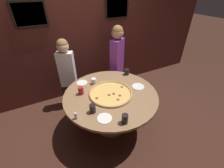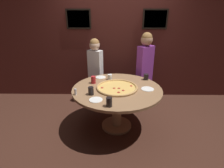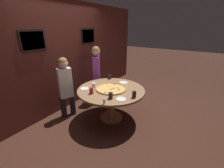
{
  "view_description": "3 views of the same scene",
  "coord_description": "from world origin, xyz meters",
  "px_view_note": "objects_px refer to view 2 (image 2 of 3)",
  "views": [
    {
      "loc": [
        -0.82,
        -1.64,
        2.16
      ],
      "look_at": [
        0.07,
        0.08,
        0.85
      ],
      "focal_mm": 24.0,
      "sensor_mm": 36.0,
      "label": 1
    },
    {
      "loc": [
        -0.04,
        -2.59,
        1.88
      ],
      "look_at": [
        -0.08,
        -0.05,
        0.83
      ],
      "focal_mm": 28.0,
      "sensor_mm": 36.0,
      "label": 2
    },
    {
      "loc": [
        -2.49,
        -1.64,
        2.02
      ],
      "look_at": [
        -0.02,
        -0.04,
        0.87
      ],
      "focal_mm": 24.0,
      "sensor_mm": 36.0,
      "label": 3
    }
  ],
  "objects_px": {
    "dining_table": "(117,96)",
    "drink_cup_front_edge": "(91,91)",
    "drink_cup_far_right": "(146,77)",
    "condiment_shaker": "(76,92)",
    "white_plate_far_back": "(96,100)",
    "diner_centre_back": "(145,66)",
    "diner_far_right": "(95,68)",
    "drink_cup_near_right": "(109,102)",
    "giant_pizza": "(117,87)",
    "drink_cup_centre_back": "(93,80)",
    "drink_cup_by_shaker": "(110,77)",
    "white_plate_beside_cup": "(101,77)",
    "white_plate_near_front": "(147,89)"
  },
  "relations": [
    {
      "from": "dining_table",
      "to": "drink_cup_front_edge",
      "type": "xyz_separation_m",
      "value": [
        -0.39,
        -0.25,
        0.21
      ]
    },
    {
      "from": "drink_cup_far_right",
      "to": "condiment_shaker",
      "type": "xyz_separation_m",
      "value": [
        -1.15,
        -0.65,
        -0.0
      ]
    },
    {
      "from": "white_plate_far_back",
      "to": "diner_centre_back",
      "type": "xyz_separation_m",
      "value": [
        0.88,
        1.27,
        0.12
      ]
    },
    {
      "from": "white_plate_far_back",
      "to": "diner_far_right",
      "type": "xyz_separation_m",
      "value": [
        -0.14,
        1.35,
        0.05
      ]
    },
    {
      "from": "drink_cup_front_edge",
      "to": "drink_cup_near_right",
      "type": "bearing_deg",
      "value": -51.24
    },
    {
      "from": "condiment_shaker",
      "to": "diner_centre_back",
      "type": "distance_m",
      "value": 1.64
    },
    {
      "from": "giant_pizza",
      "to": "drink_cup_far_right",
      "type": "height_order",
      "value": "drink_cup_far_right"
    },
    {
      "from": "drink_cup_near_right",
      "to": "condiment_shaker",
      "type": "bearing_deg",
      "value": 146.65
    },
    {
      "from": "drink_cup_far_right",
      "to": "white_plate_far_back",
      "type": "relative_size",
      "value": 0.56
    },
    {
      "from": "giant_pizza",
      "to": "dining_table",
      "type": "bearing_deg",
      "value": -124.47
    },
    {
      "from": "dining_table",
      "to": "condiment_shaker",
      "type": "distance_m",
      "value": 0.7
    },
    {
      "from": "white_plate_far_back",
      "to": "drink_cup_centre_back",
      "type": "bearing_deg",
      "value": 99.4
    },
    {
      "from": "drink_cup_by_shaker",
      "to": "diner_centre_back",
      "type": "bearing_deg",
      "value": 33.81
    },
    {
      "from": "giant_pizza",
      "to": "white_plate_beside_cup",
      "type": "xyz_separation_m",
      "value": [
        -0.3,
        0.49,
        -0.01
      ]
    },
    {
      "from": "drink_cup_centre_back",
      "to": "white_plate_far_back",
      "type": "distance_m",
      "value": 0.64
    },
    {
      "from": "dining_table",
      "to": "white_plate_near_front",
      "type": "bearing_deg",
      "value": -4.52
    },
    {
      "from": "drink_cup_front_edge",
      "to": "diner_far_right",
      "type": "relative_size",
      "value": 0.09
    },
    {
      "from": "white_plate_beside_cup",
      "to": "condiment_shaker",
      "type": "xyz_separation_m",
      "value": [
        -0.32,
        -0.76,
        0.05
      ]
    },
    {
      "from": "drink_cup_front_edge",
      "to": "white_plate_beside_cup",
      "type": "bearing_deg",
      "value": 83.2
    },
    {
      "from": "drink_cup_far_right",
      "to": "drink_cup_near_right",
      "type": "bearing_deg",
      "value": -123.04
    },
    {
      "from": "drink_cup_far_right",
      "to": "diner_centre_back",
      "type": "distance_m",
      "value": 0.47
    },
    {
      "from": "drink_cup_near_right",
      "to": "drink_cup_centre_back",
      "type": "height_order",
      "value": "drink_cup_near_right"
    },
    {
      "from": "dining_table",
      "to": "diner_far_right",
      "type": "bearing_deg",
      "value": 115.49
    },
    {
      "from": "drink_cup_front_edge",
      "to": "condiment_shaker",
      "type": "bearing_deg",
      "value": -176.27
    },
    {
      "from": "diner_centre_back",
      "to": "white_plate_near_front",
      "type": "bearing_deg",
      "value": 49.97
    },
    {
      "from": "dining_table",
      "to": "drink_cup_far_right",
      "type": "bearing_deg",
      "value": 36.4
    },
    {
      "from": "drink_cup_near_right",
      "to": "white_plate_far_back",
      "type": "distance_m",
      "value": 0.27
    },
    {
      "from": "drink_cup_centre_back",
      "to": "diner_centre_back",
      "type": "bearing_deg",
      "value": 33.27
    },
    {
      "from": "drink_cup_centre_back",
      "to": "white_plate_beside_cup",
      "type": "xyz_separation_m",
      "value": [
        0.1,
        0.29,
        -0.06
      ]
    },
    {
      "from": "drink_cup_by_shaker",
      "to": "drink_cup_near_right",
      "type": "bearing_deg",
      "value": -89.07
    },
    {
      "from": "condiment_shaker",
      "to": "diner_far_right",
      "type": "distance_m",
      "value": 1.2
    },
    {
      "from": "dining_table",
      "to": "drink_cup_near_right",
      "type": "height_order",
      "value": "drink_cup_near_right"
    },
    {
      "from": "dining_table",
      "to": "condiment_shaker",
      "type": "height_order",
      "value": "condiment_shaker"
    },
    {
      "from": "giant_pizza",
      "to": "diner_far_right",
      "type": "distance_m",
      "value": 1.03
    },
    {
      "from": "white_plate_far_back",
      "to": "diner_centre_back",
      "type": "bearing_deg",
      "value": 55.35
    },
    {
      "from": "drink_cup_near_right",
      "to": "diner_far_right",
      "type": "xyz_separation_m",
      "value": [
        -0.33,
        1.52,
        -0.01
      ]
    },
    {
      "from": "giant_pizza",
      "to": "drink_cup_far_right",
      "type": "relative_size",
      "value": 6.26
    },
    {
      "from": "diner_far_right",
      "to": "giant_pizza",
      "type": "bearing_deg",
      "value": 141.16
    },
    {
      "from": "white_plate_far_back",
      "to": "giant_pizza",
      "type": "bearing_deg",
      "value": 54.44
    },
    {
      "from": "white_plate_beside_cup",
      "to": "drink_cup_front_edge",
      "type": "bearing_deg",
      "value": -96.8
    },
    {
      "from": "white_plate_far_back",
      "to": "drink_cup_near_right",
      "type": "bearing_deg",
      "value": -42.12
    },
    {
      "from": "white_plate_beside_cup",
      "to": "drink_cup_far_right",
      "type": "bearing_deg",
      "value": -6.97
    },
    {
      "from": "drink_cup_by_shaker",
      "to": "drink_cup_centre_back",
      "type": "xyz_separation_m",
      "value": [
        -0.28,
        -0.17,
        0.01
      ]
    },
    {
      "from": "diner_centre_back",
      "to": "diner_far_right",
      "type": "height_order",
      "value": "diner_centre_back"
    },
    {
      "from": "dining_table",
      "to": "drink_cup_centre_back",
      "type": "bearing_deg",
      "value": 153.01
    },
    {
      "from": "white_plate_far_back",
      "to": "diner_centre_back",
      "type": "distance_m",
      "value": 1.55
    },
    {
      "from": "drink_cup_front_edge",
      "to": "white_plate_near_front",
      "type": "distance_m",
      "value": 0.9
    },
    {
      "from": "drink_cup_front_edge",
      "to": "giant_pizza",
      "type": "bearing_deg",
      "value": 32.39
    },
    {
      "from": "white_plate_beside_cup",
      "to": "drink_cup_centre_back",
      "type": "bearing_deg",
      "value": -109.75
    },
    {
      "from": "drink_cup_near_right",
      "to": "white_plate_far_back",
      "type": "height_order",
      "value": "drink_cup_near_right"
    }
  ]
}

